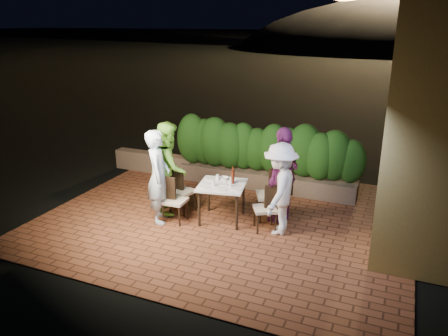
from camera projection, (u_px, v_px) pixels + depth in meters
The scene contains 31 objects.
ground at pixel (218, 227), 8.36m from camera, with size 400.00×400.00×0.00m, color black.
terrace_floor at pixel (228, 220), 8.81m from camera, with size 7.00×6.00×0.15m, color brown.
building_wall at pixel (441, 92), 7.96m from camera, with size 1.60×5.00×5.00m, color olive.
window_pane at pixel (391, 121), 7.98m from camera, with size 0.08×1.00×1.40m, color black.
window_frame at pixel (391, 121), 7.98m from camera, with size 0.06×1.15×1.55m, color black.
planter at pixel (265, 180), 10.22m from camera, with size 4.20×0.55×0.40m, color brown.
hedge at pixel (266, 149), 9.98m from camera, with size 4.00×0.70×1.10m, color #194111, non-canonical shape.
parapet at pixel (155, 162), 11.31m from camera, with size 2.20×0.30×0.50m, color brown.
hill at pixel (403, 79), 61.23m from camera, with size 52.00×40.00×22.00m, color black.
dining_table at pixel (222, 202), 8.51m from camera, with size 0.88×0.88×0.75m, color white, non-canonical shape.
plate_nw at pixel (205, 187), 8.24m from camera, with size 0.20×0.20×0.01m, color white.
plate_sw at pixel (211, 179), 8.66m from camera, with size 0.23×0.23×0.01m, color white.
plate_ne at pixel (236, 189), 8.15m from camera, with size 0.21×0.21×0.01m, color white.
plate_se at pixel (240, 181), 8.56m from camera, with size 0.21×0.21×0.01m, color white.
plate_centre at pixel (223, 184), 8.39m from camera, with size 0.19×0.19×0.01m, color white.
plate_front at pixel (220, 190), 8.11m from camera, with size 0.23×0.23×0.01m, color white.
glass_nw at pixel (213, 183), 8.29m from camera, with size 0.06×0.06×0.11m, color silver.
glass_sw at pixel (217, 177), 8.60m from camera, with size 0.06×0.06×0.11m, color silver.
glass_ne at pixel (230, 184), 8.27m from camera, with size 0.06×0.06×0.10m, color silver.
glass_se at pixel (231, 180), 8.46m from camera, with size 0.07×0.07×0.12m, color silver.
beer_bottle at pixel (233, 175), 8.38m from camera, with size 0.07×0.07×0.34m, color #44180B, non-canonical shape.
bowl at pixel (224, 178), 8.65m from camera, with size 0.18×0.18×0.04m, color white.
chair_left_front at pixel (175, 200), 8.42m from camera, with size 0.42×0.42×0.91m, color black, non-canonical shape.
chair_left_back at pixel (183, 190), 8.87m from camera, with size 0.43×0.43×0.92m, color black, non-canonical shape.
chair_right_front at pixel (265, 208), 8.09m from camera, with size 0.41×0.41×0.89m, color black, non-canonical shape.
chair_right_back at pixel (269, 194), 8.53m from camera, with size 0.48×0.48×1.04m, color black, non-canonical shape.
diner_blue at pixel (158, 177), 8.32m from camera, with size 0.67×0.44×1.83m, color #C0E1F7.
diner_green at pixel (169, 167), 8.80m from camera, with size 0.91×0.71×1.87m, color #7BD141.
diner_white at pixel (280, 189), 7.87m from camera, with size 1.11×0.64×1.71m, color white.
diner_purple at pixel (283, 175), 8.34m from camera, with size 1.10×0.46×1.88m, color #6A235F.
parapet_lamp at pixel (165, 152), 11.09m from camera, with size 0.10×0.10×0.14m, color orange.
Camera 1 is at (3.06, -6.91, 3.73)m, focal length 35.00 mm.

